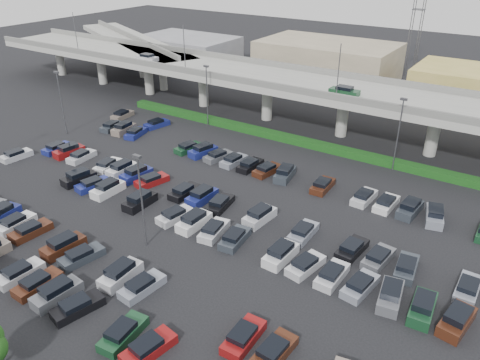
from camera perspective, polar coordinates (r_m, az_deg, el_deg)
name	(u,v)px	position (r m, az deg, el deg)	size (l,w,h in m)	color
ground	(194,212)	(55.38, -5.61, -3.86)	(280.00, 280.00, 0.00)	black
overpass	(314,89)	(77.96, 9.05, 10.92)	(150.00, 13.00, 15.80)	#96968E
on_ramp	(133,43)	(116.62, -12.96, 15.94)	(50.93, 30.13, 8.80)	#96968E
hedge	(293,140)	(74.02, 6.52, 4.91)	(66.00, 1.60, 1.10)	#113D12
parked_cars	(171,219)	(53.16, -8.35, -4.71)	(62.86, 41.68, 1.67)	maroon
light_poles	(175,150)	(56.28, -7.92, 3.70)	(66.90, 48.38, 10.30)	#49494E
distant_buildings	(436,79)	(102.87, 22.74, 11.29)	(138.00, 24.00, 9.00)	gray
comm_tower	(419,6)	(114.23, 21.03, 19.15)	(2.40, 2.40, 30.00)	#49494E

